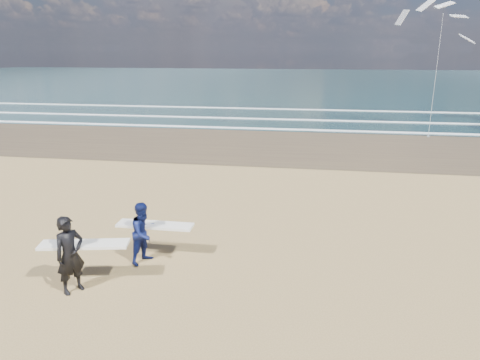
# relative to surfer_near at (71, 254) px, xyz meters

# --- Properties ---
(ocean) EXTENTS (220.00, 100.00, 0.02)m
(ocean) POSITION_rel_surfer_near_xyz_m (21.04, 72.33, -1.01)
(ocean) COLOR #163032
(ocean) RESTS_ON ground
(surfer_near) EXTENTS (2.26, 1.26, 2.00)m
(surfer_near) POSITION_rel_surfer_near_xyz_m (0.00, 0.00, 0.00)
(surfer_near) COLOR black
(surfer_near) RESTS_ON ground
(surfer_far) EXTENTS (2.20, 1.15, 1.78)m
(surfer_far) POSITION_rel_surfer_near_xyz_m (1.21, 1.76, -0.12)
(surfer_far) COLOR #0D164A
(surfer_far) RESTS_ON ground
(kite_1) EXTENTS (5.80, 4.74, 9.96)m
(kite_1) POSITION_rel_surfer_near_xyz_m (14.52, 24.46, 4.52)
(kite_1) COLOR slate
(kite_1) RESTS_ON ground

